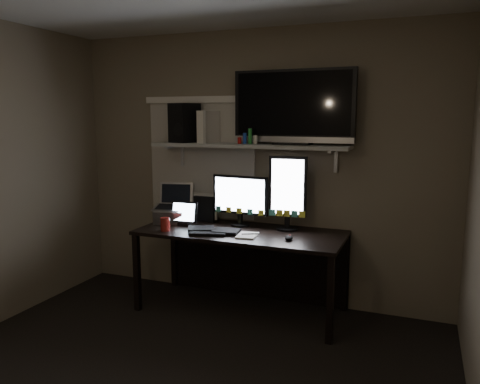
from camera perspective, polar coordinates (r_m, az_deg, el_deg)
The scene contains 18 objects.
back_wall at distance 4.36m, azimuth 1.87°, elevation 2.99°, with size 3.60×3.60×0.00m, color #726551.
window_blinds at distance 4.56m, azimuth -4.74°, elevation 3.86°, with size 1.10×0.02×1.10m, color silver.
desk at distance 4.27m, azimuth 0.68°, elevation -6.70°, with size 1.80×0.75×0.73m.
wall_shelf at distance 4.18m, azimuth 1.08°, elevation 5.68°, with size 1.80×0.35×0.03m, color #A6A6A1.
monitor_landscape at distance 4.25m, azimuth 0.02°, elevation -1.03°, with size 0.54×0.06×0.47m, color black.
monitor_portrait at distance 4.10m, azimuth 5.83°, elevation -0.09°, with size 0.33×0.06×0.67m, color black.
keyboard at distance 4.08m, azimuth -3.26°, elevation -4.68°, with size 0.47×0.19×0.03m, color black.
mouse at distance 3.83m, azimuth 5.98°, elevation -5.58°, with size 0.06×0.10×0.04m, color black.
notepad at distance 3.93m, azimuth 0.89°, elevation -5.31°, with size 0.16×0.22×0.01m, color silver.
tablet at distance 4.32m, azimuth -6.78°, elevation -2.61°, with size 0.26×0.11×0.23m, color black.
file_sorter at distance 4.48m, azimuth -4.24°, elevation -1.91°, with size 0.20×0.09×0.26m, color black.
laptop at distance 4.44m, azimuth -8.43°, elevation -1.44°, with size 0.32×0.26×0.36m, color #ABABB0.
cup at distance 4.15m, azimuth -9.10°, elevation -3.89°, with size 0.08×0.08×0.12m, color maroon.
sticky_notes at distance 4.11m, azimuth -2.01°, elevation -4.73°, with size 0.32×0.24×0.00m, color yellow, non-canonical shape.
tv at distance 4.10m, azimuth 6.52°, elevation 10.23°, with size 1.07×0.19×0.64m, color black.
game_console at distance 4.36m, azimuth -3.87°, elevation 7.93°, with size 0.08×0.25×0.29m, color silver.
speaker at distance 4.44m, azimuth -6.77°, elevation 8.35°, with size 0.20×0.24×0.36m, color black.
bottles at distance 4.15m, azimuth 0.91°, elevation 6.79°, with size 0.21×0.05×0.13m, color #A50F0C, non-canonical shape.
Camera 1 is at (1.45, -2.29, 1.73)m, focal length 35.00 mm.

